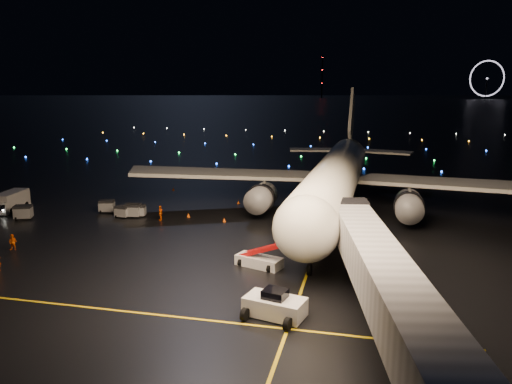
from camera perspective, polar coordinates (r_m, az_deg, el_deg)
ground at (r=342.86m, az=10.26°, el=8.95°), size 2000.00×2000.00×0.00m
lane_centre at (r=59.64m, az=7.59°, el=-4.44°), size 0.25×80.00×0.02m
lane_cross at (r=42.35m, az=-20.26°, el=-12.08°), size 60.00×0.25×0.02m
airliner at (r=68.68m, az=9.42°, el=4.71°), size 59.89×57.05×16.56m
pushback_tug at (r=37.77m, az=2.17°, el=-12.57°), size 4.85×3.29×2.11m
belt_loader at (r=47.38m, az=0.36°, el=-6.70°), size 6.75×3.77×3.16m
service_truck at (r=76.41m, az=-26.16°, el=-0.93°), size 3.22×7.41×2.64m
crew_b at (r=57.98m, az=-26.03°, el=-5.18°), size 0.95×0.80×1.74m
crew_c at (r=64.77m, az=-10.86°, el=-2.36°), size 0.58×1.17×1.93m
safety_cone_0 at (r=63.19m, az=-3.65°, el=-3.20°), size 0.47×0.47×0.50m
safety_cone_1 at (r=72.75m, az=-2.02°, el=-1.15°), size 0.45×0.45×0.51m
safety_cone_2 at (r=65.94m, az=-7.74°, el=-2.63°), size 0.61×0.61×0.53m
safety_cone_3 at (r=83.17m, az=-9.43°, el=0.35°), size 0.49×0.49×0.50m
ferris_wheel at (r=777.27m, az=24.89°, el=11.54°), size 49.33×16.80×52.00m
radio_mast at (r=785.97m, az=7.57°, el=12.94°), size 1.80×1.80×64.00m
taxiway_lights at (r=149.93m, az=6.40°, el=5.52°), size 164.00×92.00×0.36m
baggage_cart_0 at (r=67.16m, az=-13.90°, el=-2.07°), size 2.19×1.65×1.74m
baggage_cart_1 at (r=67.35m, az=-13.28°, el=-2.10°), size 2.02×1.61×1.52m
baggage_cart_2 at (r=67.40m, az=-15.02°, el=-2.19°), size 1.88×1.40×1.50m
baggage_cart_3 at (r=70.67m, az=-16.68°, el=-1.57°), size 2.24×1.82×1.66m
baggage_cart_4 at (r=70.89m, az=-25.07°, el=-2.11°), size 2.52×2.16×1.80m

